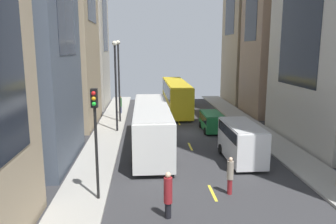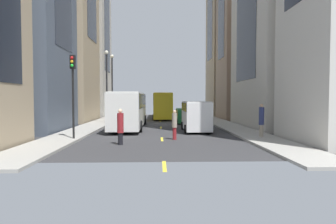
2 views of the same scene
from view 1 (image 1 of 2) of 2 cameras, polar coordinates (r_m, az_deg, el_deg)
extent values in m
plane|color=#333335|center=(29.98, 2.73, -3.65)|extent=(40.33, 40.33, 0.00)
cube|color=#9E9B93|center=(29.92, -10.41, -3.71)|extent=(2.65, 44.00, 0.15)
cube|color=#9E9B93|center=(31.52, 15.18, -3.16)|extent=(2.65, 44.00, 0.15)
cube|color=yellow|center=(18.22, 7.68, -13.64)|extent=(0.16, 2.00, 0.01)
cube|color=yellow|center=(25.97, 3.86, -5.97)|extent=(0.16, 2.00, 0.01)
cube|color=yellow|center=(34.03, 1.87, -1.86)|extent=(0.16, 2.00, 0.01)
cube|color=yellow|center=(42.23, 0.65, 0.66)|extent=(0.16, 2.00, 0.01)
cube|color=yellow|center=(50.49, -0.17, 2.37)|extent=(0.16, 2.00, 0.01)
cube|color=silver|center=(25.15, -2.85, -2.35)|extent=(2.55, 12.53, 3.00)
cube|color=black|center=(24.97, -2.87, -0.45)|extent=(2.60, 11.53, 1.20)
cube|color=beige|center=(24.84, -2.89, 1.11)|extent=(2.45, 12.03, 0.08)
cylinder|color=black|center=(29.23, -5.33, -3.06)|extent=(0.46, 1.00, 1.00)
cylinder|color=black|center=(29.28, -0.73, -2.99)|extent=(0.46, 1.00, 1.00)
cylinder|color=black|center=(21.77, -5.67, -8.02)|extent=(0.46, 1.00, 1.00)
cylinder|color=black|center=(21.84, 0.55, -7.90)|extent=(0.46, 1.00, 1.00)
cube|color=yellow|center=(40.19, 1.38, 2.81)|extent=(2.45, 13.56, 3.30)
cube|color=black|center=(40.07, 1.39, 4.02)|extent=(2.50, 12.48, 1.48)
cube|color=gold|center=(39.98, 1.39, 5.21)|extent=(2.35, 13.02, 0.08)
cylinder|color=black|center=(44.46, -0.61, 1.68)|extent=(0.44, 0.76, 0.76)
cylinder|color=black|center=(44.66, 2.28, 1.71)|extent=(0.44, 0.76, 0.76)
cylinder|color=black|center=(36.21, 0.25, -0.47)|extent=(0.44, 0.76, 0.76)
cylinder|color=black|center=(36.46, 3.79, -0.41)|extent=(0.44, 0.76, 0.76)
cube|color=white|center=(22.93, 12.54, -5.03)|extent=(2.05, 5.14, 2.30)
cube|color=black|center=(22.74, 12.62, -3.20)|extent=(2.09, 4.73, 0.69)
cube|color=silver|center=(22.63, 12.67, -2.13)|extent=(1.97, 4.93, 0.08)
cylinder|color=black|center=(24.44, 9.24, -6.32)|extent=(0.37, 0.72, 0.72)
cylinder|color=black|center=(24.94, 13.48, -6.13)|extent=(0.37, 0.72, 0.72)
cylinder|color=black|center=(21.52, 11.23, -8.81)|extent=(0.37, 0.72, 0.72)
cylinder|color=black|center=(22.08, 16.00, -8.51)|extent=(0.37, 0.72, 0.72)
cube|color=#1E7238|center=(30.86, 7.57, -1.62)|extent=(1.71, 4.03, 1.43)
cube|color=black|center=(30.79, 7.58, -0.96)|extent=(1.74, 3.71, 0.60)
cube|color=#1A612F|center=(30.71, 7.60, -0.24)|extent=(1.64, 3.87, 0.08)
cylinder|color=black|center=(32.04, 5.71, -2.17)|extent=(0.31, 0.62, 0.62)
cylinder|color=black|center=(32.35, 8.45, -2.11)|extent=(0.31, 0.62, 0.62)
cylinder|color=black|center=(29.65, 6.54, -3.26)|extent=(0.31, 0.62, 0.62)
cylinder|color=black|center=(29.98, 9.49, -3.18)|extent=(0.31, 0.62, 0.62)
cylinder|color=navy|center=(38.68, -8.16, 0.38)|extent=(0.24, 0.24, 0.75)
cylinder|color=#336B38|center=(38.53, -8.20, 1.67)|extent=(0.32, 0.32, 1.01)
sphere|color=#8C6647|center=(38.43, -8.22, 2.58)|extent=(0.22, 0.22, 0.22)
cylinder|color=maroon|center=(18.08, 10.58, -12.51)|extent=(0.26, 0.26, 0.84)
cylinder|color=gray|center=(17.74, 10.68, -9.81)|extent=(0.34, 0.34, 0.98)
sphere|color=beige|center=(17.54, 10.75, -7.99)|extent=(0.21, 0.21, 0.21)
cylinder|color=black|center=(15.57, 0.01, -16.57)|extent=(0.29, 0.29, 0.73)
cylinder|color=maroon|center=(15.14, 0.01, -13.33)|extent=(0.39, 0.39, 1.20)
sphere|color=beige|center=(14.86, 0.01, -10.78)|extent=(0.26, 0.26, 0.26)
cylinder|color=black|center=(16.68, -12.19, -7.08)|extent=(0.14, 0.14, 4.63)
cube|color=black|center=(16.05, -12.59, 2.36)|extent=(0.32, 0.32, 0.90)
sphere|color=red|center=(15.84, -12.72, 3.16)|extent=(0.20, 0.20, 0.20)
sphere|color=orange|center=(15.88, -12.68, 2.26)|extent=(0.20, 0.20, 0.20)
sphere|color=green|center=(15.91, -12.64, 1.36)|extent=(0.20, 0.20, 0.20)
cylinder|color=black|center=(33.75, -8.42, 4.86)|extent=(0.18, 0.18, 7.77)
sphere|color=silver|center=(33.57, -8.62, 11.77)|extent=(0.44, 0.44, 0.44)
cylinder|color=black|center=(29.83, -8.95, 3.91)|extent=(0.18, 0.18, 7.63)
sphere|color=silver|center=(29.61, -9.18, 11.61)|extent=(0.44, 0.44, 0.44)
camera|label=2|loc=(7.43, 132.38, -47.91)|focal=32.34mm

